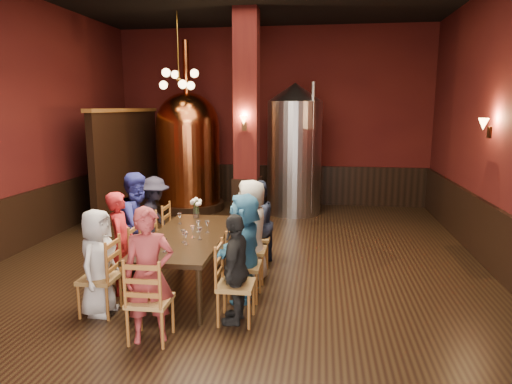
# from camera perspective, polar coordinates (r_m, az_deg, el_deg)

# --- Properties ---
(room) EXTENTS (10.00, 10.02, 4.50)m
(room) POSITION_cam_1_polar(r_m,az_deg,el_deg) (6.99, -2.49, 8.42)
(room) COLOR black
(room) RESTS_ON ground
(wainscot_right) EXTENTS (0.08, 9.90, 1.00)m
(wainscot_right) POSITION_cam_1_polar(r_m,az_deg,el_deg) (7.64, 28.46, -6.02)
(wainscot_right) COLOR black
(wainscot_right) RESTS_ON ground
(wainscot_back) EXTENTS (7.90, 0.08, 1.00)m
(wainscot_back) POSITION_cam_1_polar(r_m,az_deg,el_deg) (12.07, 1.94, 0.99)
(wainscot_back) COLOR black
(wainscot_back) RESTS_ON ground
(wainscot_left) EXTENTS (0.08, 9.90, 1.00)m
(wainscot_left) POSITION_cam_1_polar(r_m,az_deg,el_deg) (8.88, -28.44, -3.82)
(wainscot_left) COLOR black
(wainscot_left) RESTS_ON ground
(column) EXTENTS (0.58, 0.58, 4.50)m
(column) POSITION_cam_1_polar(r_m,az_deg,el_deg) (9.80, -1.17, 9.05)
(column) COLOR #4C1410
(column) RESTS_ON ground
(partition) EXTENTS (0.22, 3.50, 2.40)m
(partition) POSITION_cam_1_polar(r_m,az_deg,el_deg) (11.10, -15.76, 3.40)
(partition) COLOR black
(partition) RESTS_ON ground
(pendant_cluster) EXTENTS (0.90, 0.90, 1.70)m
(pendant_cluster) POSITION_cam_1_polar(r_m,az_deg,el_deg) (10.26, -9.63, 13.73)
(pendant_cluster) COLOR #A57226
(pendant_cluster) RESTS_ON room
(sconce_wall) EXTENTS (0.20, 0.20, 0.36)m
(sconce_wall) POSITION_cam_1_polar(r_m,az_deg,el_deg) (8.10, 27.19, 7.22)
(sconce_wall) COLOR black
(sconce_wall) RESTS_ON room
(sconce_column) EXTENTS (0.20, 0.20, 0.36)m
(sconce_column) POSITION_cam_1_polar(r_m,az_deg,el_deg) (9.51, -1.46, 8.70)
(sconce_column) COLOR black
(sconce_column) RESTS_ON column
(dining_table) EXTENTS (1.04, 2.42, 0.75)m
(dining_table) POSITION_cam_1_polar(r_m,az_deg,el_deg) (6.50, -8.45, -5.84)
(dining_table) COLOR black
(dining_table) RESTS_ON ground
(chair_0) EXTENTS (0.47, 0.47, 0.92)m
(chair_0) POSITION_cam_1_polar(r_m,az_deg,el_deg) (5.99, -19.03, -10.09)
(chair_0) COLOR #965B26
(chair_0) RESTS_ON ground
(person_0) EXTENTS (0.45, 0.66, 1.32)m
(person_0) POSITION_cam_1_polar(r_m,az_deg,el_deg) (5.92, -19.15, -8.28)
(person_0) COLOR silver
(person_0) RESTS_ON ground
(chair_1) EXTENTS (0.47, 0.47, 0.92)m
(chair_1) POSITION_cam_1_polar(r_m,az_deg,el_deg) (6.56, -16.44, -8.12)
(chair_1) COLOR #965B26
(chair_1) RESTS_ON ground
(person_1) EXTENTS (0.47, 0.59, 1.40)m
(person_1) POSITION_cam_1_polar(r_m,az_deg,el_deg) (6.48, -16.55, -6.09)
(person_1) COLOR #AB1D21
(person_1) RESTS_ON ground
(chair_2) EXTENTS (0.47, 0.47, 0.92)m
(chair_2) POSITION_cam_1_polar(r_m,az_deg,el_deg) (7.13, -14.31, -6.48)
(chair_2) COLOR #965B26
(chair_2) RESTS_ON ground
(person_2) EXTENTS (0.59, 0.84, 1.57)m
(person_2) POSITION_cam_1_polar(r_m,az_deg,el_deg) (7.05, -14.43, -3.95)
(person_2) COLOR navy
(person_2) RESTS_ON ground
(chair_3) EXTENTS (0.47, 0.47, 0.92)m
(chair_3) POSITION_cam_1_polar(r_m,az_deg,el_deg) (7.73, -12.49, -5.07)
(chair_3) COLOR #965B26
(chair_3) RESTS_ON ground
(person_3) EXTENTS (0.62, 0.96, 1.40)m
(person_3) POSITION_cam_1_polar(r_m,az_deg,el_deg) (7.67, -12.57, -3.32)
(person_3) COLOR black
(person_3) RESTS_ON ground
(chair_4) EXTENTS (0.47, 0.47, 0.92)m
(chair_4) POSITION_cam_1_polar(r_m,az_deg,el_deg) (5.47, -2.52, -11.47)
(chair_4) COLOR #965B26
(chair_4) RESTS_ON ground
(person_4) EXTENTS (0.36, 0.78, 1.32)m
(person_4) POSITION_cam_1_polar(r_m,az_deg,el_deg) (5.40, -2.53, -9.53)
(person_4) COLOR black
(person_4) RESTS_ON ground
(chair_5) EXTENTS (0.47, 0.47, 0.92)m
(chair_5) POSITION_cam_1_polar(r_m,az_deg,el_deg) (6.09, -1.43, -9.13)
(chair_5) COLOR #965B26
(chair_5) RESTS_ON ground
(person_5) EXTENTS (0.57, 1.37, 1.43)m
(person_5) POSITION_cam_1_polar(r_m,az_deg,el_deg) (6.01, -1.44, -6.84)
(person_5) COLOR teal
(person_5) RESTS_ON ground
(chair_6) EXTENTS (0.47, 0.47, 0.92)m
(chair_6) POSITION_cam_1_polar(r_m,az_deg,el_deg) (6.71, -0.57, -7.24)
(chair_6) COLOR #965B26
(chair_6) RESTS_ON ground
(person_6) EXTENTS (0.51, 0.75, 1.50)m
(person_6) POSITION_cam_1_polar(r_m,az_deg,el_deg) (6.63, -0.57, -4.87)
(person_6) COLOR #B5AF9F
(person_6) RESTS_ON ground
(chair_7) EXTENTS (0.47, 0.47, 0.92)m
(chair_7) POSITION_cam_1_polar(r_m,az_deg,el_deg) (7.34, 0.15, -5.65)
(chair_7) COLOR #965B26
(chair_7) RESTS_ON ground
(person_7) EXTENTS (0.49, 0.73, 1.38)m
(person_7) POSITION_cam_1_polar(r_m,az_deg,el_deg) (7.28, 0.16, -3.93)
(person_7) COLOR #191F32
(person_7) RESTS_ON ground
(chair_8) EXTENTS (0.47, 0.47, 0.92)m
(chair_8) POSITION_cam_1_polar(r_m,az_deg,el_deg) (5.19, -13.12, -13.01)
(chair_8) COLOR #965B26
(chair_8) RESTS_ON ground
(person_8) EXTENTS (0.63, 0.53, 1.49)m
(person_8) POSITION_cam_1_polar(r_m,az_deg,el_deg) (5.09, -13.25, -10.09)
(person_8) COLOR maroon
(person_8) RESTS_ON ground
(copper_kettle) EXTENTS (1.96, 1.96, 4.05)m
(copper_kettle) POSITION_cam_1_polar(r_m,az_deg,el_deg) (11.31, -8.46, 5.23)
(copper_kettle) COLOR black
(copper_kettle) RESTS_ON ground
(steel_vessel) EXTENTS (1.53, 1.53, 3.06)m
(steel_vessel) POSITION_cam_1_polar(r_m,az_deg,el_deg) (10.80, 4.83, 5.33)
(steel_vessel) COLOR #B2B2B7
(steel_vessel) RESTS_ON ground
(rose_vase) EXTENTS (0.19, 0.19, 0.33)m
(rose_vase) POSITION_cam_1_polar(r_m,az_deg,el_deg) (7.40, -7.51, -1.57)
(rose_vase) COLOR white
(rose_vase) RESTS_ON dining_table
(wine_glass_0) EXTENTS (0.07, 0.07, 0.17)m
(wine_glass_0) POSITION_cam_1_polar(r_m,az_deg,el_deg) (6.54, -6.11, -4.35)
(wine_glass_0) COLOR white
(wine_glass_0) RESTS_ON dining_table
(wine_glass_1) EXTENTS (0.07, 0.07, 0.17)m
(wine_glass_1) POSITION_cam_1_polar(r_m,az_deg,el_deg) (6.12, -9.04, -5.48)
(wine_glass_1) COLOR white
(wine_glass_1) RESTS_ON dining_table
(wine_glass_2) EXTENTS (0.07, 0.07, 0.17)m
(wine_glass_2) POSITION_cam_1_polar(r_m,az_deg,el_deg) (5.72, -14.20, -6.82)
(wine_glass_2) COLOR white
(wine_glass_2) RESTS_ON dining_table
(wine_glass_3) EXTENTS (0.07, 0.07, 0.17)m
(wine_glass_3) POSITION_cam_1_polar(r_m,az_deg,el_deg) (6.21, -7.05, -5.17)
(wine_glass_3) COLOR white
(wine_glass_3) RESTS_ON dining_table
(wine_glass_4) EXTENTS (0.07, 0.07, 0.17)m
(wine_glass_4) POSITION_cam_1_polar(r_m,az_deg,el_deg) (7.08, -9.52, -3.28)
(wine_glass_4) COLOR white
(wine_glass_4) RESTS_ON dining_table
(wine_glass_5) EXTENTS (0.07, 0.07, 0.17)m
(wine_glass_5) POSITION_cam_1_polar(r_m,az_deg,el_deg) (6.02, -8.75, -5.74)
(wine_glass_5) COLOR white
(wine_glass_5) RESTS_ON dining_table
(wine_glass_6) EXTENTS (0.07, 0.07, 0.17)m
(wine_glass_6) POSITION_cam_1_polar(r_m,az_deg,el_deg) (6.31, -7.91, -4.94)
(wine_glass_6) COLOR white
(wine_glass_6) RESTS_ON dining_table
(wine_glass_7) EXTENTS (0.07, 0.07, 0.17)m
(wine_glass_7) POSITION_cam_1_polar(r_m,az_deg,el_deg) (6.58, -7.24, -4.28)
(wine_glass_7) COLOR white
(wine_glass_7) RESTS_ON dining_table
(wine_glass_8) EXTENTS (0.07, 0.07, 0.17)m
(wine_glass_8) POSITION_cam_1_polar(r_m,az_deg,el_deg) (5.76, -11.36, -6.58)
(wine_glass_8) COLOR white
(wine_glass_8) RESTS_ON dining_table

